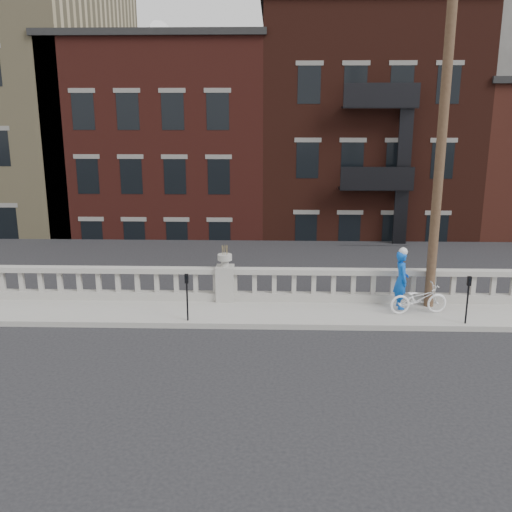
# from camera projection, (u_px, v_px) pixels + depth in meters

# --- Properties ---
(ground) EXTENTS (120.00, 120.00, 0.00)m
(ground) POSITION_uv_depth(u_px,v_px,m) (212.00, 358.00, 14.00)
(ground) COLOR black
(ground) RESTS_ON ground
(sidewalk) EXTENTS (32.00, 2.20, 0.15)m
(sidewalk) POSITION_uv_depth(u_px,v_px,m) (223.00, 313.00, 16.89)
(sidewalk) COLOR gray
(sidewalk) RESTS_ON ground
(balustrade) EXTENTS (28.00, 0.34, 1.03)m
(balustrade) POSITION_uv_depth(u_px,v_px,m) (225.00, 285.00, 17.67)
(balustrade) COLOR gray
(balustrade) RESTS_ON sidewalk
(planter_pedestal) EXTENTS (0.55, 0.55, 1.76)m
(planter_pedestal) POSITION_uv_depth(u_px,v_px,m) (225.00, 279.00, 17.62)
(planter_pedestal) COLOR gray
(planter_pedestal) RESTS_ON sidewalk
(lower_level) EXTENTS (80.00, 44.00, 20.80)m
(lower_level) POSITION_uv_depth(u_px,v_px,m) (259.00, 163.00, 35.63)
(lower_level) COLOR #605E59
(lower_level) RESTS_ON ground
(utility_pole) EXTENTS (1.60, 0.28, 10.00)m
(utility_pole) POSITION_uv_depth(u_px,v_px,m) (442.00, 134.00, 16.00)
(utility_pole) COLOR #422D1E
(utility_pole) RESTS_ON sidewalk
(parking_meter_b) EXTENTS (0.10, 0.09, 1.36)m
(parking_meter_b) POSITION_uv_depth(u_px,v_px,m) (187.00, 292.00, 15.86)
(parking_meter_b) COLOR black
(parking_meter_b) RESTS_ON sidewalk
(parking_meter_c) EXTENTS (0.10, 0.09, 1.36)m
(parking_meter_c) POSITION_uv_depth(u_px,v_px,m) (468.00, 294.00, 15.64)
(parking_meter_c) COLOR black
(parking_meter_c) RESTS_ON sidewalk
(bicycle) EXTENTS (1.75, 0.83, 0.89)m
(bicycle) POSITION_uv_depth(u_px,v_px,m) (419.00, 299.00, 16.53)
(bicycle) COLOR white
(bicycle) RESTS_ON sidewalk
(cyclist) EXTENTS (0.43, 0.65, 1.75)m
(cyclist) POSITION_uv_depth(u_px,v_px,m) (401.00, 280.00, 16.90)
(cyclist) COLOR blue
(cyclist) RESTS_ON sidewalk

